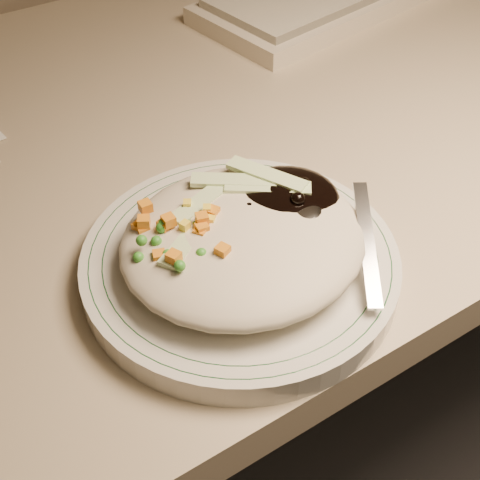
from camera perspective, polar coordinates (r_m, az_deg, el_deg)
desk at (r=0.85m, az=-3.40°, el=-0.77°), size 1.40×0.70×0.74m
plate at (r=0.53m, az=0.00°, el=-2.04°), size 0.25×0.25×0.02m
plate_rim at (r=0.52m, az=0.00°, el=-1.27°), size 0.24×0.24×0.00m
meal at (r=0.51m, az=0.46°, el=0.60°), size 0.21×0.19×0.05m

